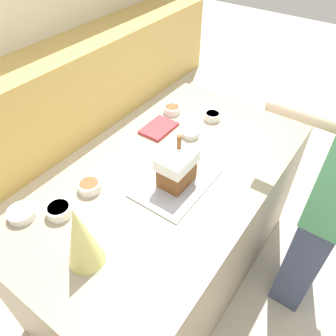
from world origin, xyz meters
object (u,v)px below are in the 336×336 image
(candy_bowl_near_tray_left, at_px, (59,210))
(person, at_px, (332,200))
(candy_bowl_behind_tray, at_px, (89,186))
(candy_bowl_beside_tree, at_px, (191,133))
(candy_bowl_far_left, at_px, (172,109))
(candy_bowl_near_tray_right, at_px, (212,116))
(baking_tray, at_px, (177,182))
(candy_bowl_far_right, at_px, (21,213))
(cookbook, at_px, (159,128))
(decorative_tree, at_px, (81,237))
(gingerbread_house, at_px, (177,168))

(candy_bowl_near_tray_left, relative_size, person, 0.07)
(candy_bowl_behind_tray, relative_size, candy_bowl_beside_tree, 1.14)
(candy_bowl_far_left, distance_m, candy_bowl_beside_tree, 0.29)
(candy_bowl_near_tray_right, bearing_deg, candy_bowl_near_tray_left, 170.30)
(candy_bowl_behind_tray, bearing_deg, baking_tray, -48.45)
(candy_bowl_near_tray_left, bearing_deg, candy_bowl_behind_tray, -0.25)
(candy_bowl_far_right, xyz_separation_m, cookbook, (0.95, -0.11, -0.01))
(decorative_tree, xyz_separation_m, candy_bowl_beside_tree, (1.00, 0.11, -0.14))
(candy_bowl_near_tray_left, relative_size, candy_bowl_far_left, 1.09)
(decorative_tree, bearing_deg, candy_bowl_near_tray_right, 4.51)
(gingerbread_house, bearing_deg, candy_bowl_near_tray_left, 145.86)
(candy_bowl_far_right, bearing_deg, candy_bowl_near_tray_left, -49.56)
(person, bearing_deg, candy_bowl_near_tray_left, 131.33)
(baking_tray, xyz_separation_m, cookbook, (0.33, 0.37, 0.01))
(person, bearing_deg, cookbook, 94.79)
(candy_bowl_beside_tree, distance_m, cookbook, 0.21)
(candy_bowl_far_left, bearing_deg, candy_bowl_beside_tree, -121.60)
(decorative_tree, bearing_deg, candy_bowl_far_right, 91.88)
(decorative_tree, relative_size, candy_bowl_behind_tray, 2.74)
(candy_bowl_near_tray_left, distance_m, candy_bowl_beside_tree, 0.91)
(gingerbread_house, bearing_deg, candy_bowl_near_tray_right, 13.05)
(gingerbread_house, height_order, candy_bowl_near_tray_right, gingerbread_house)
(gingerbread_house, xyz_separation_m, candy_bowl_behind_tray, (-0.30, 0.34, -0.08))
(candy_bowl_near_tray_right, xyz_separation_m, candy_bowl_far_right, (-1.25, 0.33, -0.00))
(decorative_tree, relative_size, candy_bowl_near_tray_right, 3.10)
(candy_bowl_far_left, xyz_separation_m, candy_bowl_far_right, (-1.16, 0.06, -0.00))
(cookbook, bearing_deg, gingerbread_house, -132.15)
(decorative_tree, distance_m, candy_bowl_far_left, 1.21)
(gingerbread_house, distance_m, candy_bowl_near_tray_left, 0.61)
(candy_bowl_far_right, bearing_deg, cookbook, -6.50)
(decorative_tree, bearing_deg, gingerbread_house, -4.64)
(candy_bowl_far_right, xyz_separation_m, person, (1.04, -1.19, -0.08))
(cookbook, distance_m, person, 1.09)
(candy_bowl_near_tray_right, bearing_deg, cookbook, 143.61)
(candy_bowl_near_tray_left, height_order, person, person)
(candy_bowl_beside_tree, bearing_deg, baking_tray, -157.45)
(baking_tray, relative_size, candy_bowl_beside_tree, 4.39)
(candy_bowl_near_tray_right, relative_size, cookbook, 0.47)
(gingerbread_house, distance_m, cookbook, 0.51)
(gingerbread_house, relative_size, candy_bowl_behind_tray, 2.19)
(candy_bowl_near_tray_left, height_order, cookbook, candy_bowl_near_tray_left)
(gingerbread_house, distance_m, person, 0.84)
(candy_bowl_near_tray_right, distance_m, candy_bowl_behind_tray, 0.95)
(gingerbread_house, distance_m, candy_bowl_behind_tray, 0.46)
(gingerbread_house, distance_m, candy_bowl_far_right, 0.78)
(cookbook, bearing_deg, candy_bowl_far_left, 11.55)
(decorative_tree, height_order, candy_bowl_far_left, decorative_tree)
(candy_bowl_near_tray_left, distance_m, cookbook, 0.84)
(candy_bowl_far_left, bearing_deg, person, -96.18)
(candy_bowl_near_tray_left, height_order, candy_bowl_far_left, candy_bowl_near_tray_left)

